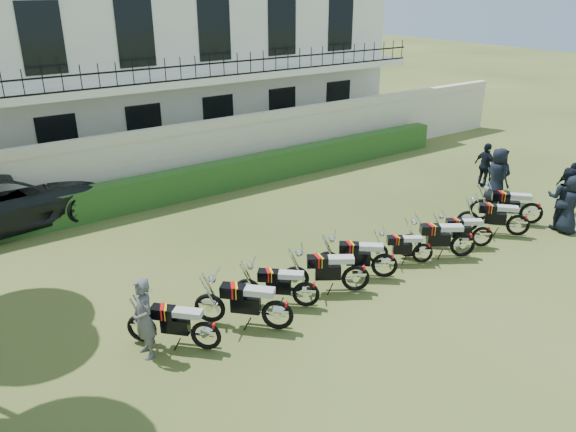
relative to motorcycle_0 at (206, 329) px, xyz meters
name	(u,v)px	position (x,y,z in m)	size (l,w,h in m)	color
ground	(360,270)	(4.68, 0.77, -0.49)	(100.00, 100.00, 0.00)	#35431B
perimeter_wall	(209,152)	(4.68, 8.77, 0.68)	(30.00, 0.35, 2.30)	beige
hedge	(246,171)	(5.68, 7.97, 0.01)	(18.00, 0.60, 1.00)	#1E4619
building	(138,60)	(4.68, 14.73, 3.22)	(20.40, 9.60, 7.40)	white
motorcycle_0	(206,329)	(0.00, 0.00, 0.00)	(1.43, 1.47, 1.07)	black
motorcycle_1	(278,308)	(1.53, -0.23, 0.04)	(1.56, 1.59, 1.16)	black
motorcycle_2	(306,288)	(2.54, 0.15, -0.01)	(1.51, 1.33, 1.05)	black
motorcycle_3	(356,272)	(3.89, 0.04, 0.03)	(1.78, 1.21, 1.12)	black
motorcycle_4	(385,260)	(4.90, 0.13, 0.01)	(1.60, 1.36, 1.09)	black
motorcycle_5	(423,248)	(6.25, 0.14, -0.07)	(1.45, 1.01, 0.92)	black
motorcycle_6	(463,239)	(7.36, -0.22, 0.03)	(1.77, 1.24, 1.12)	black
motorcycle_7	(483,232)	(8.30, -0.12, -0.03)	(1.54, 1.12, 0.99)	black
motorcycle_8	(519,220)	(9.72, -0.25, 0.01)	(1.44, 1.54, 1.10)	black
motorcycle_9	(532,208)	(10.78, 0.03, 0.04)	(1.50, 1.62, 1.15)	black
suv	(2,200)	(-2.04, 8.81, 0.35)	(2.81, 6.09, 1.69)	black
inspector	(144,318)	(-1.01, 0.53, 0.33)	(0.60, 0.39, 1.64)	#59595E
officer_0	(570,204)	(11.14, -0.86, 0.37)	(0.84, 0.55, 1.72)	black
officer_1	(564,199)	(11.19, -0.63, 0.45)	(0.91, 0.71, 1.88)	black
officer_2	(571,189)	(12.50, -0.12, 0.34)	(0.97, 0.40, 1.65)	black
officer_3	(497,175)	(11.54, 1.86, 0.41)	(0.88, 0.57, 1.81)	black
officer_4	(499,174)	(11.75, 1.94, 0.39)	(0.86, 0.67, 1.76)	black
officer_5	(486,166)	(12.39, 2.92, 0.31)	(0.94, 0.39, 1.60)	black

